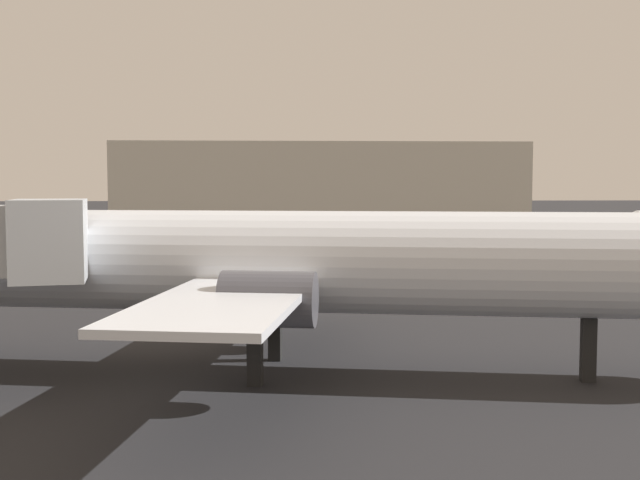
# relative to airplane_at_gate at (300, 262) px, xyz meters

# --- Properties ---
(airplane_at_gate) EXTENTS (40.17, 23.75, 11.73)m
(airplane_at_gate) POSITION_rel_airplane_at_gate_xyz_m (0.00, 0.00, 0.00)
(airplane_at_gate) COLOR silver
(airplane_at_gate) RESTS_ON ground_plane
(terminal_building) EXTENTS (64.68, 19.98, 13.44)m
(terminal_building) POSITION_rel_airplane_at_gate_xyz_m (6.28, 100.43, 2.52)
(terminal_building) COLOR beige
(terminal_building) RESTS_ON ground_plane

